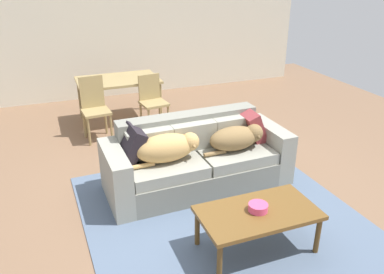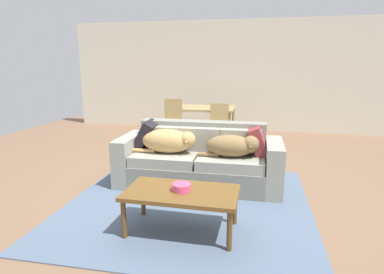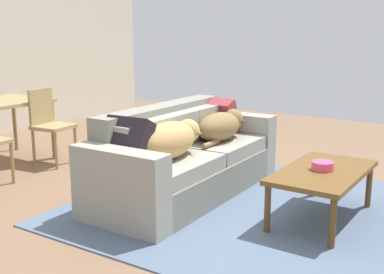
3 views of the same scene
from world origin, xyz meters
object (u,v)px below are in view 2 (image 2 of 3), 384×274
object	(u,v)px
dog_on_right_cushion	(233,146)
dining_table	(203,111)
dining_chair_near_left	(172,121)
bowl_on_coffee_table	(181,187)
dog_on_left_cushion	(169,141)
dining_chair_near_right	(219,124)
throw_pillow_by_right_arm	(259,141)
throw_pillow_by_left_arm	(146,135)
couch	(200,161)
coffee_table	(182,195)

from	to	relation	value
dog_on_right_cushion	dining_table	xyz separation A→B (m)	(-0.91, 2.63, 0.07)
dining_chair_near_left	bowl_on_coffee_table	bearing A→B (deg)	-77.08
dog_on_left_cushion	dining_chair_near_right	distance (m)	2.13
throw_pillow_by_right_arm	dining_chair_near_left	size ratio (longest dim) A/B	0.40
throw_pillow_by_left_arm	throw_pillow_by_right_arm	xyz separation A→B (m)	(1.59, 0.04, -0.01)
dog_on_right_cushion	bowl_on_coffee_table	bearing A→B (deg)	-109.31
couch	throw_pillow_by_right_arm	bearing A→B (deg)	4.08
dining_chair_near_right	couch	bearing A→B (deg)	-97.07
throw_pillow_by_right_arm	coffee_table	distance (m)	1.61
coffee_table	bowl_on_coffee_table	world-z (taller)	bowl_on_coffee_table
dog_on_left_cushion	dining_table	bearing A→B (deg)	89.51
coffee_table	dining_chair_near_right	size ratio (longest dim) A/B	1.24
dining_table	bowl_on_coffee_table	bearing A→B (deg)	-82.28
dog_on_right_cushion	throw_pillow_by_left_arm	world-z (taller)	throw_pillow_by_left_arm
dining_chair_near_left	coffee_table	bearing A→B (deg)	-77.09
coffee_table	dining_chair_near_left	bearing A→B (deg)	107.42
throw_pillow_by_right_arm	dining_table	bearing A→B (deg)	116.89
dog_on_left_cushion	dog_on_right_cushion	size ratio (longest dim) A/B	1.10
coffee_table	dining_chair_near_left	xyz separation A→B (m)	(-1.01, 3.23, 0.15)
throw_pillow_by_left_arm	coffee_table	xyz separation A→B (m)	(0.88, -1.38, -0.26)
throw_pillow_by_right_arm	coffee_table	world-z (taller)	throw_pillow_by_right_arm
throw_pillow_by_left_arm	bowl_on_coffee_table	size ratio (longest dim) A/B	2.28
dining_table	dog_on_right_cushion	bearing A→B (deg)	-70.99
couch	dining_chair_near_left	bearing A→B (deg)	114.71
throw_pillow_by_left_arm	dining_chair_near_right	bearing A→B (deg)	67.41
throw_pillow_by_right_arm	dining_table	xyz separation A→B (m)	(-1.23, 2.42, 0.04)
couch	coffee_table	world-z (taller)	couch
dining_chair_near_right	bowl_on_coffee_table	bearing A→B (deg)	-95.56
couch	bowl_on_coffee_table	distance (m)	1.35
throw_pillow_by_right_arm	dining_table	world-z (taller)	throw_pillow_by_right_arm
bowl_on_coffee_table	dining_chair_near_left	xyz separation A→B (m)	(-1.01, 3.23, 0.06)
dog_on_right_cushion	throw_pillow_by_right_arm	xyz separation A→B (m)	(0.32, 0.21, 0.03)
dog_on_right_cushion	throw_pillow_by_left_arm	distance (m)	1.28
dog_on_left_cushion	dining_table	world-z (taller)	dog_on_left_cushion
couch	bowl_on_coffee_table	xyz separation A→B (m)	(0.09, -1.34, 0.13)
couch	throw_pillow_by_left_arm	xyz separation A→B (m)	(-0.79, 0.04, 0.32)
dining_chair_near_left	throw_pillow_by_right_arm	bearing A→B (deg)	-51.04
throw_pillow_by_left_arm	dining_table	distance (m)	2.48
dog_on_left_cushion	throw_pillow_by_left_arm	xyz separation A→B (m)	(-0.40, 0.17, 0.02)
throw_pillow_by_left_arm	coffee_table	distance (m)	1.66
dog_on_left_cushion	throw_pillow_by_right_arm	world-z (taller)	throw_pillow_by_right_arm
couch	dining_chair_near_right	world-z (taller)	dining_chair_near_right
coffee_table	bowl_on_coffee_table	size ratio (longest dim) A/B	6.06
throw_pillow_by_left_arm	bowl_on_coffee_table	distance (m)	1.64
bowl_on_coffee_table	dining_chair_near_right	xyz separation A→B (m)	(-0.08, 3.29, 0.03)
dog_on_right_cushion	dining_chair_near_right	bearing A→B (deg)	101.25
dog_on_right_cushion	dining_chair_near_right	size ratio (longest dim) A/B	0.89
throw_pillow_by_right_arm	dog_on_right_cushion	bearing A→B (deg)	-146.31
coffee_table	dining_table	world-z (taller)	dining_table
bowl_on_coffee_table	dining_chair_near_right	world-z (taller)	dining_chair_near_right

